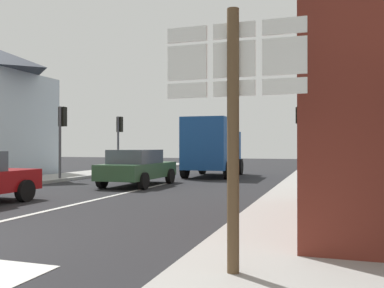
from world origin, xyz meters
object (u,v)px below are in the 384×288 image
object	(u,v)px
sedan_far	(137,167)
delivery_truck	(213,146)
traffic_light_far_left	(119,131)
route_sign_post	(233,112)
traffic_light_far_right	(298,125)
traffic_light_near_left	(62,126)

from	to	relation	value
sedan_far	delivery_truck	size ratio (longest dim) A/B	0.83
sedan_far	traffic_light_far_left	bearing A→B (deg)	123.46
route_sign_post	traffic_light_far_right	distance (m)	18.83
sedan_far	traffic_light_far_left	world-z (taller)	traffic_light_far_left
traffic_light_far_left	delivery_truck	bearing A→B (deg)	-5.78
delivery_truck	traffic_light_far_right	distance (m)	4.97
route_sign_post	traffic_light_far_right	xyz separation A→B (m)	(-0.49, 18.81, 0.79)
traffic_light_far_left	route_sign_post	bearing A→B (deg)	-58.14
traffic_light_far_left	traffic_light_far_right	bearing A→B (deg)	9.38
route_sign_post	delivery_truck	bearing A→B (deg)	106.07
traffic_light_far_left	traffic_light_near_left	bearing A→B (deg)	-90.00
traffic_light_far_right	traffic_light_near_left	world-z (taller)	traffic_light_far_right
route_sign_post	traffic_light_near_left	size ratio (longest dim) A/B	0.93
route_sign_post	traffic_light_far_left	distance (m)	20.18
traffic_light_far_left	sedan_far	bearing A→B (deg)	-56.54
delivery_truck	traffic_light_far_left	bearing A→B (deg)	174.22
sedan_far	traffic_light_near_left	distance (m)	4.77
traffic_light_near_left	traffic_light_far_left	bearing A→B (deg)	90.00
traffic_light_far_right	traffic_light_far_left	distance (m)	10.30
sedan_far	traffic_light_near_left	size ratio (longest dim) A/B	1.22
route_sign_post	traffic_light_near_left	distance (m)	15.74
delivery_truck	traffic_light_near_left	bearing A→B (deg)	-139.89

